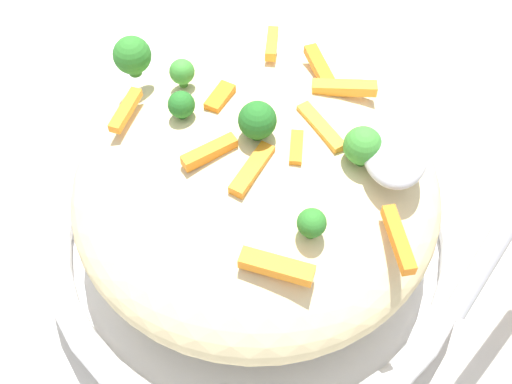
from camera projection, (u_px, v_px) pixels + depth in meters
ground_plane at (256, 249)px, 0.51m from camera, size 2.40×2.40×0.00m
serving_bowl at (256, 233)px, 0.50m from camera, size 0.31×0.31×0.04m
pasta_mound at (256, 187)px, 0.45m from camera, size 0.25×0.25×0.09m
carrot_piece_0 at (276, 44)px, 0.47m from camera, size 0.03×0.01×0.01m
carrot_piece_1 at (398, 239)px, 0.37m from camera, size 0.04×0.02×0.01m
carrot_piece_2 at (297, 143)px, 0.41m from camera, size 0.03×0.01×0.01m
carrot_piece_3 at (252, 170)px, 0.40m from camera, size 0.04×0.02×0.01m
carrot_piece_4 at (126, 110)px, 0.43m from camera, size 0.04×0.02×0.01m
carrot_piece_5 at (319, 65)px, 0.46m from camera, size 0.04×0.02×0.01m
carrot_piece_6 at (209, 152)px, 0.40m from camera, size 0.03×0.03×0.01m
carrot_piece_7 at (277, 267)px, 0.36m from camera, size 0.02×0.04×0.01m
carrot_piece_8 at (321, 128)px, 0.42m from camera, size 0.04×0.03×0.01m
carrot_piece_9 at (344, 88)px, 0.44m from camera, size 0.01×0.04×0.01m
carrot_piece_10 at (220, 98)px, 0.43m from camera, size 0.03×0.02×0.01m
broccoli_floret_0 at (181, 105)px, 0.42m from camera, size 0.02×0.02×0.02m
broccoli_floret_1 at (312, 223)px, 0.37m from camera, size 0.02×0.02×0.02m
broccoli_floret_2 at (132, 56)px, 0.44m from camera, size 0.03×0.03×0.03m
broccoli_floret_3 at (182, 72)px, 0.44m from camera, size 0.02×0.02×0.02m
broccoli_floret_4 at (252, 120)px, 0.40m from camera, size 0.02×0.02×0.03m
broccoli_floret_5 at (362, 150)px, 0.40m from camera, size 0.02×0.02×0.03m
serving_spoon at (446, 154)px, 0.38m from camera, size 0.15×0.13×0.10m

